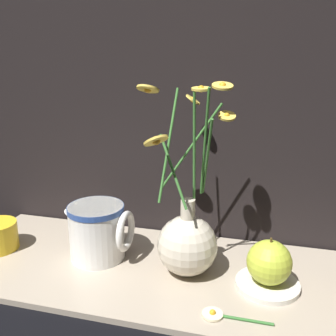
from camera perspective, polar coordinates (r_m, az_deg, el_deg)
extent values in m
plane|color=black|center=(0.80, -1.21, -15.74)|extent=(6.00, 6.00, 0.00)
cube|color=tan|center=(0.80, -1.21, -15.38)|extent=(0.90, 0.34, 0.01)
sphere|color=beige|center=(0.76, 3.03, -11.53)|extent=(0.12, 0.12, 0.12)
cylinder|color=beige|center=(0.73, 3.11, -6.60)|extent=(0.03, 0.03, 0.05)
cylinder|color=#3D7A33|center=(0.69, 5.63, 3.56)|extent=(0.02, 0.06, 0.21)
cylinder|color=#EAC64C|center=(0.68, 8.31, 12.28)|extent=(0.05, 0.05, 0.01)
sphere|color=gold|center=(0.68, 8.31, 12.28)|extent=(0.01, 0.01, 0.01)
cylinder|color=#3D7A33|center=(0.75, 3.50, 3.19)|extent=(0.12, 0.02, 0.18)
cylinder|color=#EAC64C|center=(0.79, 3.82, 10.35)|extent=(0.04, 0.04, 0.02)
sphere|color=gold|center=(0.79, 3.82, 10.35)|extent=(0.01, 0.01, 0.01)
cylinder|color=#3D7A33|center=(0.69, 4.09, 3.33)|extent=(0.01, 0.02, 0.21)
cylinder|color=#EAC64C|center=(0.67, 5.13, 11.96)|extent=(0.03, 0.03, 0.01)
sphere|color=gold|center=(0.67, 5.13, 11.96)|extent=(0.01, 0.01, 0.01)
cylinder|color=#3D7A33|center=(0.71, 0.08, 3.56)|extent=(0.02, 0.09, 0.21)
cylinder|color=#EAC64C|center=(0.71, -3.10, 11.94)|extent=(0.05, 0.05, 0.02)
sphere|color=gold|center=(0.71, -3.10, 11.94)|extent=(0.01, 0.01, 0.01)
cylinder|color=#3D7A33|center=(0.68, 0.80, -0.52)|extent=(0.07, 0.05, 0.13)
cylinder|color=#EAC64C|center=(0.64, -1.84, 4.20)|extent=(0.06, 0.06, 0.03)
sphere|color=gold|center=(0.64, -1.84, 4.20)|extent=(0.02, 0.02, 0.02)
cylinder|color=#3D7A33|center=(0.70, 5.98, 1.45)|extent=(0.03, 0.07, 0.16)
cylinder|color=#EAC64C|center=(0.69, 8.95, 7.85)|extent=(0.04, 0.04, 0.02)
sphere|color=gold|center=(0.69, 8.95, 7.85)|extent=(0.01, 0.01, 0.01)
cylinder|color=white|center=(0.82, -10.77, -9.52)|extent=(0.12, 0.12, 0.12)
cylinder|color=#2D4C93|center=(0.80, -10.97, -6.08)|extent=(0.12, 0.12, 0.01)
torus|color=white|center=(0.80, -6.48, -9.54)|extent=(0.01, 0.09, 0.09)
cone|color=white|center=(0.82, -14.09, -5.92)|extent=(0.04, 0.03, 0.04)
cylinder|color=silver|center=(0.76, 14.89, -16.75)|extent=(0.12, 0.12, 0.01)
sphere|color=#B7C638|center=(0.74, 15.17, -13.70)|extent=(0.08, 0.08, 0.08)
cylinder|color=#4C3819|center=(0.72, 15.45, -10.53)|extent=(0.00, 0.00, 0.01)
cylinder|color=#336B2D|center=(0.68, 11.31, -21.68)|extent=(0.10, 0.01, 0.01)
cylinder|color=beige|center=(0.68, 6.80, -21.24)|extent=(0.04, 0.04, 0.00)
sphere|color=gold|center=(0.68, 6.81, -21.03)|extent=(0.01, 0.01, 0.01)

